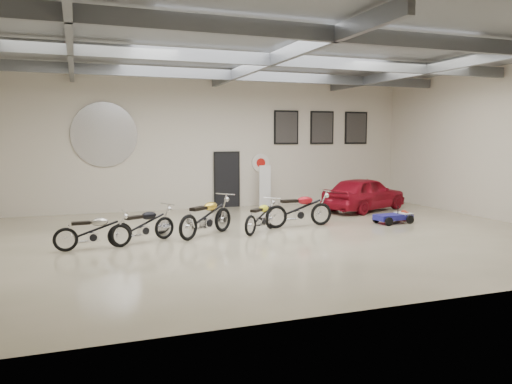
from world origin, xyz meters
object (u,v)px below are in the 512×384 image
object	(u,v)px
banner_stand	(265,185)
motorcycle_black	(143,224)
vintage_car	(364,194)
motorcycle_gold	(206,216)
motorcycle_red	(299,209)
motorcycle_silver	(93,231)
motorcycle_yellow	(261,216)
go_kart	(396,214)

from	to	relation	value
banner_stand	motorcycle_black	xyz separation A→B (m)	(-5.31, -5.18, -0.37)
banner_stand	vintage_car	bearing A→B (deg)	-33.59
motorcycle_gold	motorcycle_red	world-z (taller)	motorcycle_gold
motorcycle_black	motorcycle_silver	bearing A→B (deg)	169.78
banner_stand	motorcycle_gold	world-z (taller)	banner_stand
motorcycle_silver	motorcycle_black	size ratio (longest dim) A/B	0.96
motorcycle_gold	motorcycle_yellow	bearing A→B (deg)	-36.92
banner_stand	motorcycle_black	distance (m)	7.43
motorcycle_silver	motorcycle_red	size ratio (longest dim) A/B	0.83
motorcycle_black	motorcycle_yellow	world-z (taller)	motorcycle_black
go_kart	motorcycle_yellow	bearing A→B (deg)	173.75
motorcycle_black	motorcycle_gold	bearing A→B (deg)	-16.20
banner_stand	motorcycle_black	bearing A→B (deg)	-135.24
motorcycle_gold	motorcycle_yellow	distance (m)	1.61
motorcycle_gold	go_kart	distance (m)	6.19
motorcycle_red	motorcycle_gold	bearing A→B (deg)	-173.17
go_kart	vintage_car	size ratio (longest dim) A/B	0.41
motorcycle_yellow	motorcycle_black	bearing A→B (deg)	143.39
motorcycle_black	vintage_car	size ratio (longest dim) A/B	0.50
motorcycle_yellow	banner_stand	bearing A→B (deg)	25.88
motorcycle_silver	motorcycle_red	world-z (taller)	motorcycle_red
motorcycle_yellow	motorcycle_red	bearing A→B (deg)	-25.32
motorcycle_gold	go_kart	world-z (taller)	motorcycle_gold
motorcycle_yellow	go_kart	xyz separation A→B (m)	(4.58, -0.01, -0.19)
motorcycle_black	go_kart	distance (m)	7.93
motorcycle_silver	motorcycle_yellow	world-z (taller)	motorcycle_yellow
motorcycle_yellow	go_kart	distance (m)	4.58
motorcycle_red	banner_stand	bearing A→B (deg)	81.45
motorcycle_red	motorcycle_silver	bearing A→B (deg)	-170.63
motorcycle_silver	motorcycle_black	bearing A→B (deg)	13.72
motorcycle_black	vintage_car	world-z (taller)	vintage_car
motorcycle_black	motorcycle_yellow	distance (m)	3.36
motorcycle_black	vintage_car	distance (m)	9.00
banner_stand	go_kart	bearing A→B (deg)	-61.32
banner_stand	go_kart	size ratio (longest dim) A/B	1.13
motorcycle_gold	banner_stand	bearing A→B (deg)	16.71
motorcycle_silver	motorcycle_black	distance (m)	1.31
motorcycle_gold	motorcycle_red	bearing A→B (deg)	-29.00
vintage_car	motorcycle_silver	bearing A→B (deg)	86.60
motorcycle_gold	vintage_car	bearing A→B (deg)	-14.87
motorcycle_silver	motorcycle_yellow	distance (m)	4.65
motorcycle_gold	motorcycle_red	distance (m)	3.02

